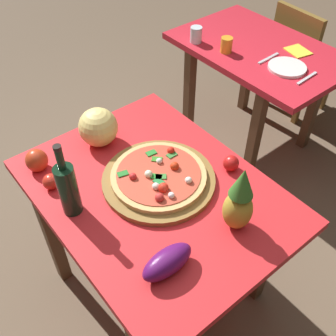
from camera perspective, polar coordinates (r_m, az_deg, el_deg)
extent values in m
plane|color=brown|center=(2.26, -1.45, -16.26)|extent=(10.00, 10.00, 0.00)
cube|color=brown|center=(2.06, -16.34, -9.39)|extent=(0.06, 0.06, 0.73)
cube|color=brown|center=(2.28, -0.01, -0.24)|extent=(0.06, 0.06, 0.73)
cube|color=brown|center=(1.97, 13.85, -12.09)|extent=(0.06, 0.06, 0.73)
cube|color=red|center=(1.64, -1.92, -3.57)|extent=(1.10, 0.84, 0.04)
cube|color=brown|center=(2.84, 3.06, 10.14)|extent=(0.06, 0.06, 0.73)
cube|color=brown|center=(2.51, 12.23, 3.75)|extent=(0.06, 0.06, 0.73)
cube|color=brown|center=(3.21, 11.50, 13.85)|extent=(0.06, 0.06, 0.73)
cube|color=brown|center=(2.93, 20.25, 8.53)|extent=(0.06, 0.06, 0.73)
cube|color=red|center=(2.65, 13.08, 16.18)|extent=(1.08, 0.71, 0.04)
cube|color=olive|center=(3.48, 21.97, 10.80)|extent=(0.04, 0.04, 0.41)
cube|color=olive|center=(3.63, 17.92, 13.41)|extent=(0.04, 0.04, 0.41)
cube|color=olive|center=(3.23, 18.43, 9.16)|extent=(0.04, 0.04, 0.41)
cube|color=olive|center=(3.40, 14.24, 11.97)|extent=(0.04, 0.04, 0.41)
cube|color=olive|center=(3.32, 19.04, 14.62)|extent=(0.42, 0.42, 0.04)
cube|color=olive|center=(3.08, 17.82, 17.32)|extent=(0.40, 0.06, 0.40)
cylinder|color=olive|center=(1.65, -1.35, -1.69)|extent=(0.47, 0.47, 0.02)
cylinder|color=tan|center=(1.63, -1.37, -1.13)|extent=(0.40, 0.40, 0.02)
cylinder|color=#C3442F|center=(1.62, -1.37, -0.81)|extent=(0.35, 0.35, 0.00)
sphere|color=red|center=(1.52, -1.23, -4.26)|extent=(0.04, 0.04, 0.04)
sphere|color=red|center=(1.60, -5.08, -1.23)|extent=(0.03, 0.03, 0.03)
sphere|color=red|center=(1.71, 0.42, 2.51)|extent=(0.03, 0.03, 0.03)
sphere|color=red|center=(1.64, 0.96, 0.26)|extent=(0.04, 0.04, 0.04)
sphere|color=red|center=(1.55, -0.62, -2.83)|extent=(0.04, 0.04, 0.04)
cube|color=#26802B|center=(1.71, -2.43, 2.19)|extent=(0.03, 0.05, 0.00)
cube|color=#347C22|center=(1.68, -1.60, 1.27)|extent=(0.05, 0.05, 0.00)
cube|color=#247F28|center=(1.60, -1.65, -1.24)|extent=(0.05, 0.05, 0.00)
cube|color=#247727|center=(1.63, -6.52, -0.81)|extent=(0.04, 0.05, 0.00)
cube|color=#377A32|center=(1.70, 0.55, 1.92)|extent=(0.03, 0.04, 0.00)
cube|color=#227C39|center=(1.58, -1.33, -1.98)|extent=(0.05, 0.04, 0.00)
cube|color=#398435|center=(1.60, -1.07, -1.20)|extent=(0.05, 0.05, 0.00)
sphere|color=#F9F4CE|center=(1.61, -2.86, -0.89)|extent=(0.03, 0.03, 0.03)
sphere|color=white|center=(1.53, 0.51, -3.94)|extent=(0.03, 0.03, 0.03)
sphere|color=white|center=(1.66, -1.27, 1.02)|extent=(0.03, 0.03, 0.03)
sphere|color=white|center=(1.56, -1.76, -2.65)|extent=(0.03, 0.03, 0.03)
sphere|color=white|center=(1.58, 2.97, -1.77)|extent=(0.03, 0.03, 0.03)
cylinder|color=black|center=(1.52, -14.14, -3.11)|extent=(0.08, 0.08, 0.23)
cylinder|color=black|center=(1.41, -15.25, 1.21)|extent=(0.03, 0.03, 0.09)
cylinder|color=black|center=(1.37, -15.66, 2.80)|extent=(0.03, 0.03, 0.02)
ellipsoid|color=#B09630|center=(1.47, 9.97, -5.95)|extent=(0.11, 0.11, 0.17)
cone|color=#336C25|center=(1.36, 10.72, -2.05)|extent=(0.09, 0.09, 0.12)
sphere|color=#ECD376|center=(1.81, -10.00, 5.81)|extent=(0.18, 0.18, 0.18)
ellipsoid|color=red|center=(1.77, -18.36, 1.03)|extent=(0.09, 0.09, 0.10)
ellipsoid|color=#541357|center=(1.37, -0.10, -13.35)|extent=(0.09, 0.20, 0.09)
sphere|color=red|center=(1.71, 9.03, 0.69)|extent=(0.07, 0.07, 0.07)
sphere|color=red|center=(1.68, -16.51, -1.89)|extent=(0.07, 0.07, 0.07)
cylinder|color=orange|center=(2.53, 8.41, 17.11)|extent=(0.07, 0.07, 0.09)
cylinder|color=silver|center=(2.63, 4.06, 18.59)|extent=(0.07, 0.07, 0.10)
cylinder|color=white|center=(2.46, 16.75, 13.70)|extent=(0.22, 0.22, 0.02)
cube|color=silver|center=(2.53, 14.23, 15.04)|extent=(0.02, 0.18, 0.01)
cube|color=silver|center=(2.40, 19.34, 12.09)|extent=(0.03, 0.18, 0.01)
cube|color=yellow|center=(2.65, 18.17, 15.69)|extent=(0.16, 0.15, 0.01)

